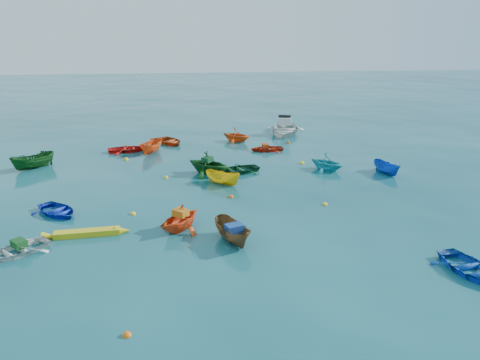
{
  "coord_description": "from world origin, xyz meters",
  "views": [
    {
      "loc": [
        -3.17,
        -22.3,
        9.47
      ],
      "look_at": [
        0.0,
        5.0,
        0.4
      ],
      "focal_mm": 35.0,
      "sensor_mm": 36.0,
      "label": 1
    }
  ],
  "objects": [
    {
      "name": "sampan_brown_mid",
      "position": [
        -1.24,
        -2.79,
        0.0
      ],
      "size": [
        1.98,
        3.03,
        1.1
      ],
      "primitive_type": "imported",
      "rotation": [
        0.0,
        0.0,
        0.35
      ],
      "color": "brown",
      "rests_on": "ground"
    },
    {
      "name": "dinghy_blue_sw",
      "position": [
        -10.12,
        1.6,
        0.0
      ],
      "size": [
        3.43,
        3.48,
        0.59
      ],
      "primitive_type": "imported",
      "rotation": [
        0.0,
        0.0,
        0.74
      ],
      "color": "#0D25AB",
      "rests_on": "ground"
    },
    {
      "name": "dinghy_green_e",
      "position": [
        0.16,
        7.85,
        0.0
      ],
      "size": [
        3.56,
        3.03,
        0.63
      ],
      "primitive_type": "imported",
      "rotation": [
        0.0,
        0.0,
        -1.24
      ],
      "color": "#104424",
      "rests_on": "ground"
    },
    {
      "name": "buoy_ye_e",
      "position": [
        5.03,
        9.49,
        0.0
      ],
      "size": [
        0.38,
        0.38,
        0.38
      ],
      "primitive_type": "sphere",
      "color": "yellow",
      "rests_on": "ground"
    },
    {
      "name": "sampan_green_far",
      "position": [
        -13.86,
        10.4,
        0.0
      ],
      "size": [
        3.12,
        2.93,
        1.2
      ],
      "primitive_type": "imported",
      "rotation": [
        0.0,
        0.0,
        -0.85
      ],
      "color": "#104715",
      "rests_on": "ground"
    },
    {
      "name": "dinghy_red_nw",
      "position": [
        -7.9,
        14.41,
        0.0
      ],
      "size": [
        3.29,
        2.6,
        0.62
      ],
      "primitive_type": "imported",
      "rotation": [
        0.0,
        0.0,
        1.74
      ],
      "color": "red",
      "rests_on": "ground"
    },
    {
      "name": "buoy_or_e",
      "position": [
        5.38,
        15.72,
        0.0
      ],
      "size": [
        0.34,
        0.34,
        0.34
      ],
      "primitive_type": "sphere",
      "color": "#CF450B",
      "rests_on": "ground"
    },
    {
      "name": "dinghy_blue_se",
      "position": [
        7.96,
        -6.72,
        0.0
      ],
      "size": [
        2.63,
        3.36,
        0.63
      ],
      "primitive_type": "imported",
      "rotation": [
        0.0,
        0.0,
        0.16
      ],
      "color": "#0D3FA3",
      "rests_on": "ground"
    },
    {
      "name": "kayak_yellow",
      "position": [
        -8.05,
        -1.34,
        0.0
      ],
      "size": [
        3.76,
        0.86,
        0.37
      ],
      "primitive_type": null,
      "rotation": [
        0.0,
        0.0,
        1.65
      ],
      "color": "gold",
      "rests_on": "ground"
    },
    {
      "name": "buoy_or_c",
      "position": [
        -0.75,
        3.07,
        0.0
      ],
      "size": [
        0.3,
        0.3,
        0.3
      ],
      "primitive_type": "sphere",
      "color": "#E6570C",
      "rests_on": "ground"
    },
    {
      "name": "buoy_ye_b",
      "position": [
        -6.15,
        1.09,
        0.0
      ],
      "size": [
        0.31,
        0.31,
        0.31
      ],
      "primitive_type": "sphere",
      "color": "yellow",
      "rests_on": "ground"
    },
    {
      "name": "sampan_orange_n",
      "position": [
        -5.98,
        13.75,
        0.0
      ],
      "size": [
        2.2,
        3.11,
        1.13
      ],
      "primitive_type": "imported",
      "rotation": [
        0.0,
        0.0,
        -0.42
      ],
      "color": "#E34F15",
      "rests_on": "ground"
    },
    {
      "name": "sampan_yellow_mid",
      "position": [
        -1.02,
        5.56,
        0.0
      ],
      "size": [
        2.54,
        2.28,
        0.97
      ],
      "primitive_type": "imported",
      "rotation": [
        0.0,
        0.0,
        0.91
      ],
      "color": "gold",
      "rests_on": "ground"
    },
    {
      "name": "dinghy_red_ne",
      "position": [
        3.11,
        13.39,
        0.0
      ],
      "size": [
        2.65,
        1.92,
        0.54
      ],
      "primitive_type": "imported",
      "rotation": [
        0.0,
        0.0,
        -1.55
      ],
      "color": "red",
      "rests_on": "ground"
    },
    {
      "name": "dinghy_white_near",
      "position": [
        -10.71,
        -2.87,
        0.0
      ],
      "size": [
        3.32,
        3.28,
        0.57
      ],
      "primitive_type": "imported",
      "rotation": [
        0.0,
        0.0,
        -0.82
      ],
      "color": "white",
      "rests_on": "ground"
    },
    {
      "name": "dinghy_cyan_se",
      "position": [
        6.36,
        7.74,
        0.0
      ],
      "size": [
        3.25,
        3.27,
        1.31
      ],
      "primitive_type": "imported",
      "rotation": [
        0.0,
        0.0,
        0.74
      ],
      "color": "#1C9EAF",
      "rests_on": "ground"
    },
    {
      "name": "buoy_or_d",
      "position": [
        10.03,
        7.58,
        0.0
      ],
      "size": [
        0.39,
        0.39,
        0.39
      ],
      "primitive_type": "sphere",
      "color": "orange",
      "rests_on": "ground"
    },
    {
      "name": "tarp_green_b",
      "position": [
        -1.87,
        7.86,
        0.98
      ],
      "size": [
        0.84,
        0.88,
        0.34
      ],
      "primitive_type": "cube",
      "rotation": [
        0.0,
        0.0,
        0.93
      ],
      "color": "#104220",
      "rests_on": "dinghy_green_n"
    },
    {
      "name": "sampan_blue_far",
      "position": [
        10.13,
        6.47,
        0.0
      ],
      "size": [
        1.54,
        2.59,
        0.94
      ],
      "primitive_type": "imported",
      "rotation": [
        0.0,
        0.0,
        0.27
      ],
      "color": "#0D44AD",
      "rests_on": "ground"
    },
    {
      "name": "dinghy_green_n",
      "position": [
        -1.79,
        7.8,
        0.0
      ],
      "size": [
        4.08,
        3.99,
        1.63
      ],
      "primitive_type": "imported",
      "rotation": [
        0.0,
        0.0,
        0.93
      ],
      "color": "#104715",
      "rests_on": "ground"
    },
    {
      "name": "dinghy_orange_w",
      "position": [
        -3.64,
        -1.1,
        0.0
      ],
      "size": [
        3.38,
        3.43,
        1.37
      ],
      "primitive_type": "imported",
      "rotation": [
        0.0,
        0.0,
        -0.69
      ],
      "color": "#F24816",
      "rests_on": "ground"
    },
    {
      "name": "tarp_blue_a",
      "position": [
        -1.19,
        -2.93,
        0.73
      ],
      "size": [
        0.91,
        0.8,
        0.37
      ],
      "primitive_type": "cube",
      "rotation": [
        0.0,
        0.0,
        0.35
      ],
      "color": "navy",
      "rests_on": "sampan_brown_mid"
    },
    {
      "name": "dinghy_orange_far",
      "position": [
        1.06,
        16.8,
        0.0
      ],
      "size": [
        3.36,
        3.28,
        1.35
      ],
      "primitive_type": "imported",
      "rotation": [
        0.0,
        0.0,
        0.96
      ],
      "color": "#D65214",
      "rests_on": "ground"
    },
    {
      "name": "buoy_or_a",
      "position": [
        -5.32,
        -9.27,
        0.0
      ],
      "size": [
        0.3,
        0.3,
        0.3
      ],
      "primitive_type": "sphere",
      "color": "#EB5E0C",
      "rests_on": "ground"
    },
    {
      "name": "tarp_green_a",
      "position": [
        -10.63,
        -2.8,
        0.44
      ],
      "size": [
        0.81,
        0.82,
        0.32
      ],
      "primitive_type": "cube",
      "rotation": [
        0.0,
        0.0,
        -0.82
      ],
      "color": "#124A19",
      "rests_on": "dinghy_white_near"
    },
    {
      "name": "motorboat_white",
      "position": [
        5.77,
        19.26,
        0.0
      ],
      "size": [
        4.84,
        5.88,
        1.66
      ],
      "primitive_type": "imported",
      "rotation": [
        0.0,
        0.0,
        -0.26
      ],
      "color": "silver",
      "rests_on": "ground"
    },
    {
      "name": "tarp_orange_a",
      "position": [
        -3.61,
        -1.06,
        0.85
      ],
      "size": [
        0.87,
        0.84,
        0.34
      ],
      "primitive_type": "cube",
      "rotation": [
        0.0,
        0.0,
        -0.69
      ],
      "color": "orange",
      "rests_on": "dinghy_orange_w"
    },
    {
      "name": "ground",
      "position": [
        0.0,
        0.0,
        0.0
      ],
      "size": [
        160.0,
        160.0,
        0.0
      ],
      "primitive_type": "plane",
      "color": "#093E45",
      "rests_on": "ground"
    },
    {
      "name": "buoy_ye_a",
      "position": [
        4.34,
        1.28,
        0.0
      ],
      "size": [
        0.3,
        0.3,
        0.3
      ],
      "primitive_type": "sphere",
      "color": "yellow",
      "rests_on": "ground"
    },
    {
      "name": "buoy_ye_d",
      "position": [
        -7.73,
        11.91,
        0.0
      ],
      "size": [
        0.37,
        0.37,
        0.37
      ],
      "primitive_type": "sphere",
      "color": "yellow",
      "rests_on": "ground"
    },
    {
      "name": "tarp_orange_b",
      "position": [
        3.01,
        13.39,
        0.42
      ],
      "size": [
        0.48,
        0.63,
        0.3
      ],
      "primitive_type": "cube",
      "rotation": [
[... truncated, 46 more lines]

